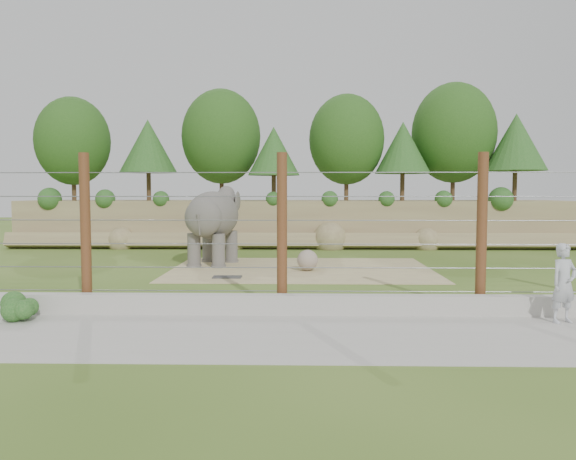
{
  "coord_description": "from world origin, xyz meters",
  "views": [
    {
      "loc": [
        0.48,
        -18.59,
        3.04
      ],
      "look_at": [
        0.0,
        2.0,
        1.6
      ],
      "focal_mm": 35.0,
      "sensor_mm": 36.0,
      "label": 1
    }
  ],
  "objects_px": {
    "zookeeper": "(564,283)",
    "barrier_fence": "(282,232)",
    "stone_ball": "(307,260)",
    "elephant": "(213,226)"
  },
  "relations": [
    {
      "from": "barrier_fence",
      "to": "zookeeper",
      "type": "height_order",
      "value": "barrier_fence"
    },
    {
      "from": "elephant",
      "to": "zookeeper",
      "type": "relative_size",
      "value": 2.14
    },
    {
      "from": "stone_ball",
      "to": "barrier_fence",
      "type": "xyz_separation_m",
      "value": [
        -0.73,
        -7.03,
        1.58
      ]
    },
    {
      "from": "barrier_fence",
      "to": "stone_ball",
      "type": "bearing_deg",
      "value": 84.1
    },
    {
      "from": "stone_ball",
      "to": "barrier_fence",
      "type": "relative_size",
      "value": 0.04
    },
    {
      "from": "zookeeper",
      "to": "stone_ball",
      "type": "bearing_deg",
      "value": 105.35
    },
    {
      "from": "zookeeper",
      "to": "barrier_fence",
      "type": "bearing_deg",
      "value": 149.79
    },
    {
      "from": "stone_ball",
      "to": "zookeeper",
      "type": "bearing_deg",
      "value": -54.89
    },
    {
      "from": "elephant",
      "to": "stone_ball",
      "type": "relative_size",
      "value": 4.93
    },
    {
      "from": "barrier_fence",
      "to": "zookeeper",
      "type": "relative_size",
      "value": 11.07
    }
  ]
}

